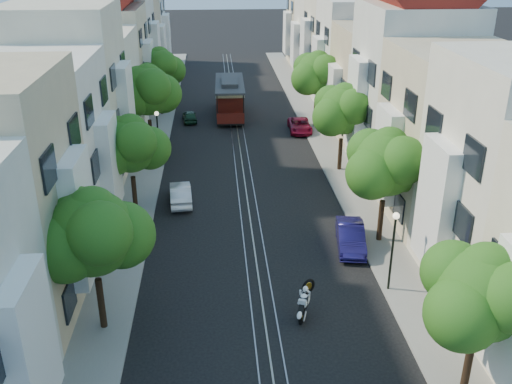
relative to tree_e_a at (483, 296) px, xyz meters
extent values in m
plane|color=black|center=(-7.26, 31.02, -4.40)|extent=(200.00, 200.00, 0.00)
cube|color=gray|center=(-0.01, 31.02, -4.34)|extent=(2.50, 80.00, 0.12)
cube|color=gray|center=(-14.51, 31.02, -4.34)|extent=(2.50, 80.00, 0.12)
cube|color=gray|center=(-7.81, 31.02, -4.39)|extent=(0.06, 80.00, 0.02)
cube|color=gray|center=(-7.26, 31.02, -4.39)|extent=(0.06, 80.00, 0.02)
cube|color=gray|center=(-6.71, 31.02, -4.39)|extent=(0.06, 80.00, 0.02)
cube|color=tan|center=(-7.26, 31.02, -4.40)|extent=(0.08, 80.00, 0.01)
cube|color=white|center=(0.94, 7.02, 0.22)|extent=(0.90, 3.04, 6.05)
cube|color=beige|center=(4.74, 15.02, 0.60)|extent=(7.00, 8.00, 10.00)
cube|color=white|center=(0.94, 15.02, -0.20)|extent=(0.90, 3.04, 5.50)
cube|color=silver|center=(4.74, 23.02, 1.60)|extent=(7.00, 8.00, 12.00)
cube|color=white|center=(0.94, 23.02, 0.64)|extent=(0.90, 3.04, 6.60)
cube|color=#C6B28C|center=(4.74, 31.02, 0.10)|extent=(7.00, 8.00, 9.00)
cube|color=white|center=(0.94, 31.02, -0.62)|extent=(0.90, 3.04, 4.95)
cube|color=white|center=(4.74, 39.02, 0.85)|extent=(7.00, 8.00, 10.50)
cube|color=white|center=(0.94, 39.02, 0.01)|extent=(0.90, 3.04, 5.78)
cube|color=beige|center=(4.74, 47.02, 1.35)|extent=(7.00, 8.00, 11.50)
cube|color=white|center=(0.94, 47.02, 0.43)|extent=(0.90, 3.04, 6.32)
cube|color=silver|center=(4.74, 55.02, 0.35)|extent=(7.00, 8.00, 9.50)
cube|color=white|center=(0.94, 55.02, -0.41)|extent=(0.90, 3.04, 5.23)
cube|color=beige|center=(4.74, 63.02, 0.60)|extent=(7.00, 8.00, 10.00)
cube|color=white|center=(0.94, 63.02, -0.20)|extent=(0.90, 3.04, 5.50)
cube|color=white|center=(-15.46, -0.98, -0.49)|extent=(0.90, 3.04, 5.12)
cube|color=white|center=(-15.46, 7.02, 0.13)|extent=(0.90, 3.04, 5.93)
cube|color=white|center=(-19.26, 15.02, 0.50)|extent=(7.00, 8.00, 9.80)
cube|color=white|center=(-15.46, 15.02, -0.28)|extent=(0.90, 3.04, 5.39)
cube|color=beige|center=(-19.26, 23.02, 1.48)|extent=(7.00, 8.00, 11.76)
cube|color=white|center=(-15.46, 23.02, 0.54)|extent=(0.90, 3.04, 6.47)
cube|color=silver|center=(-19.26, 31.02, 0.01)|extent=(7.00, 8.00, 8.82)
cube|color=white|center=(-15.46, 31.02, -0.69)|extent=(0.90, 3.04, 4.85)
cube|color=beige|center=(-19.26, 39.02, 0.75)|extent=(7.00, 8.00, 10.29)
cube|color=white|center=(-15.46, 39.02, -0.08)|extent=(0.90, 3.04, 5.66)
cube|color=silver|center=(-19.26, 47.02, 1.24)|extent=(7.00, 8.00, 11.27)
cube|color=white|center=(-15.46, 47.02, 0.34)|extent=(0.90, 3.04, 6.20)
cube|color=#C6B28C|center=(-19.26, 55.02, 0.26)|extent=(7.00, 8.00, 9.31)
cube|color=white|center=(-15.46, 55.02, -0.49)|extent=(0.90, 3.04, 5.12)
cube|color=white|center=(-19.26, 63.02, 0.50)|extent=(7.00, 8.00, 9.80)
cube|color=white|center=(-15.46, 63.02, -0.28)|extent=(0.90, 3.04, 5.39)
cylinder|color=black|center=(-0.06, 0.02, -3.14)|extent=(0.30, 0.30, 2.27)
sphere|color=#225415|center=(-0.06, 0.02, 0.08)|extent=(3.38, 3.38, 3.38)
sphere|color=#225415|center=(1.04, 0.52, -0.32)|extent=(2.70, 2.70, 2.70)
sphere|color=#225415|center=(-1.01, -0.68, -0.22)|extent=(2.64, 2.64, 2.64)
sphere|color=#225415|center=(0.04, 0.12, 0.98)|extent=(2.03, 2.03, 2.03)
cylinder|color=black|center=(-0.06, 12.02, -3.05)|extent=(0.30, 0.30, 2.45)
sphere|color=#225415|center=(-0.06, 12.02, 0.41)|extent=(3.64, 3.64, 3.64)
sphere|color=#225415|center=(1.04, 12.52, 0.01)|extent=(2.91, 2.91, 2.91)
sphere|color=#225415|center=(-1.01, 11.32, 0.11)|extent=(2.84, 2.84, 2.84)
sphere|color=#225415|center=(0.04, 12.12, 1.31)|extent=(2.18, 2.18, 2.18)
cylinder|color=black|center=(-0.06, 23.02, -3.09)|extent=(0.30, 0.30, 2.38)
sphere|color=#225415|center=(-0.06, 23.02, 0.28)|extent=(3.54, 3.54, 3.54)
sphere|color=#225415|center=(1.04, 23.52, -0.12)|extent=(2.83, 2.83, 2.83)
sphere|color=#225415|center=(-1.01, 22.32, -0.02)|extent=(2.76, 2.76, 2.76)
sphere|color=#225415|center=(0.04, 23.12, 1.18)|extent=(2.12, 2.12, 2.12)
cylinder|color=black|center=(-0.06, 34.02, -3.02)|extent=(0.30, 0.30, 2.52)
sphere|color=#225415|center=(-0.06, 34.02, 0.55)|extent=(3.74, 3.74, 3.74)
sphere|color=#225415|center=(1.04, 34.52, 0.15)|extent=(3.00, 3.00, 3.00)
sphere|color=#225415|center=(-1.01, 33.32, 0.25)|extent=(2.92, 2.92, 2.92)
sphere|color=#225415|center=(0.04, 34.12, 1.45)|extent=(2.25, 2.25, 2.25)
cylinder|color=black|center=(-14.46, 5.02, -3.05)|extent=(0.30, 0.30, 2.45)
sphere|color=#225415|center=(-14.46, 5.02, 0.41)|extent=(3.64, 3.64, 3.64)
sphere|color=#225415|center=(-13.36, 5.52, 0.01)|extent=(2.91, 2.91, 2.91)
sphere|color=#225415|center=(-15.41, 4.32, 0.11)|extent=(2.84, 2.84, 2.84)
sphere|color=#225415|center=(-14.36, 5.12, 1.31)|extent=(2.18, 2.18, 2.18)
cylinder|color=black|center=(-14.46, 17.02, -3.14)|extent=(0.30, 0.30, 2.27)
sphere|color=#225415|center=(-14.46, 17.02, 0.08)|extent=(3.38, 3.38, 3.38)
sphere|color=#225415|center=(-13.36, 17.52, -0.32)|extent=(2.70, 2.70, 2.70)
sphere|color=#225415|center=(-15.41, 16.32, -0.22)|extent=(2.64, 2.64, 2.64)
sphere|color=#225415|center=(-14.36, 17.12, 0.98)|extent=(2.03, 2.03, 2.03)
cylinder|color=black|center=(-14.46, 28.02, -2.97)|extent=(0.30, 0.30, 2.62)
sphere|color=#225415|center=(-14.46, 28.02, 0.75)|extent=(3.90, 3.90, 3.90)
sphere|color=#225415|center=(-13.36, 28.52, 0.35)|extent=(3.12, 3.12, 3.12)
sphere|color=#225415|center=(-15.41, 27.32, 0.45)|extent=(3.04, 3.04, 3.04)
sphere|color=#225415|center=(-14.36, 28.12, 1.65)|extent=(2.34, 2.34, 2.34)
cylinder|color=black|center=(-14.46, 39.02, -3.09)|extent=(0.30, 0.30, 2.38)
sphere|color=#225415|center=(-14.46, 39.02, 0.28)|extent=(3.54, 3.54, 3.54)
sphere|color=#225415|center=(-13.36, 39.52, -0.12)|extent=(2.83, 2.83, 2.83)
sphere|color=#225415|center=(-15.41, 38.32, -0.02)|extent=(2.76, 2.76, 2.76)
sphere|color=#225415|center=(-14.36, 39.12, 1.18)|extent=(2.12, 2.12, 2.12)
cylinder|color=black|center=(-0.96, 7.02, -2.28)|extent=(0.12, 0.12, 4.00)
sphere|color=#FFF2CC|center=(-0.96, 7.02, -0.28)|extent=(0.32, 0.32, 0.32)
cylinder|color=black|center=(-13.56, 25.02, -2.28)|extent=(0.12, 0.12, 4.00)
sphere|color=#FFF2CC|center=(-13.56, 25.02, -0.28)|extent=(0.32, 0.32, 0.32)
torus|color=black|center=(-5.60, 4.82, -4.08)|extent=(0.44, 0.80, 0.80)
torus|color=black|center=(-5.15, 5.96, -3.26)|extent=(0.72, 0.55, 0.78)
ellipsoid|color=white|center=(-5.40, 5.33, -3.49)|extent=(0.84, 1.18, 0.98)
ellipsoid|color=white|center=(-5.51, 5.06, -3.31)|extent=(0.59, 0.70, 0.55)
cube|color=black|center=(-5.66, 4.68, -3.56)|extent=(0.41, 0.59, 0.42)
cube|color=silver|center=(-5.52, 5.04, -3.34)|extent=(0.54, 0.66, 0.22)
sphere|color=black|center=(-5.39, 5.36, -3.25)|extent=(0.28, 0.28, 0.28)
cube|color=black|center=(-7.76, 38.21, -3.91)|extent=(2.65, 8.73, 0.33)
cube|color=#4F130D|center=(-7.76, 38.21, -2.61)|extent=(2.70, 5.48, 2.61)
cube|color=beige|center=(-7.76, 38.21, -1.63)|extent=(2.76, 5.53, 0.65)
cube|color=#2D2D30|center=(-7.76, 38.21, -1.19)|extent=(2.87, 8.74, 0.20)
cube|color=#2D2D30|center=(-7.76, 38.21, -0.92)|extent=(1.61, 4.91, 0.38)
imported|color=#110D43|center=(-1.87, 11.40, -3.72)|extent=(2.00, 4.31, 1.37)
imported|color=maroon|center=(-1.66, 32.63, -3.82)|extent=(1.98, 4.18, 1.15)
imported|color=silver|center=(-11.66, 18.14, -3.76)|extent=(1.68, 3.97, 1.28)
imported|color=#153420|center=(-11.66, 36.46, -3.86)|extent=(1.58, 3.25, 1.07)
camera|label=1|loc=(-9.23, -16.22, 11.52)|focal=40.00mm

